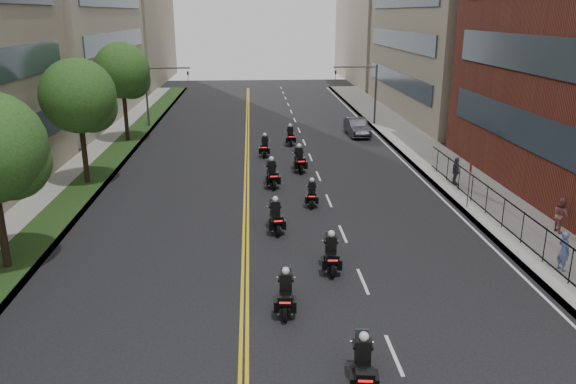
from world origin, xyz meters
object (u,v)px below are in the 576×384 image
Objects in this scene: motorcycle_2 at (286,294)px; pedestrian_a at (564,251)px; motorcycle_1 at (363,366)px; pedestrian_c at (456,171)px; motorcycle_9 at (290,136)px; pedestrian_b at (561,215)px; motorcycle_7 at (299,160)px; parked_sedan at (357,127)px; motorcycle_3 at (331,255)px; motorcycle_8 at (265,147)px; motorcycle_6 at (272,175)px; motorcycle_4 at (276,218)px; motorcycle_5 at (312,194)px.

pedestrian_a reaches higher than motorcycle_2.
pedestrian_c reaches higher than motorcycle_1.
pedestrian_a is at bearing 42.44° from motorcycle_1.
pedestrian_b is (11.49, -19.93, 0.32)m from motorcycle_9.
motorcycle_2 is 0.97× the size of motorcycle_9.
pedestrian_a is (9.31, -16.12, 0.25)m from motorcycle_7.
pedestrian_a is at bearing -84.77° from parked_sedan.
pedestrian_a is (3.38, -27.18, 0.24)m from parked_sedan.
pedestrian_c reaches higher than pedestrian_a.
pedestrian_c reaches higher than motorcycle_3.
motorcycle_9 is at bearing 63.41° from motorcycle_8.
pedestrian_b is (13.63, -16.39, 0.31)m from motorcycle_8.
motorcycle_9 is at bearing 86.82° from motorcycle_7.
motorcycle_7 is (0.14, 22.76, 0.08)m from motorcycle_1.
pedestrian_c reaches higher than motorcycle_2.
motorcycle_9 reaches higher than parked_sedan.
pedestrian_b is at bearing -60.07° from motorcycle_9.
pedestrian_c reaches higher than pedestrian_b.
motorcycle_3 is 0.51× the size of parked_sedan.
motorcycle_6 reaches higher than motorcycle_8.
motorcycle_7 is 1.09× the size of motorcycle_8.
motorcycle_7 is at bearing 74.94° from motorcycle_4.
motorcycle_3 is 1.38× the size of pedestrian_a.
pedestrian_b is 8.15m from pedestrian_c.
motorcycle_2 reaches higher than motorcycle_5.
motorcycle_7 is 4.86m from motorcycle_8.
motorcycle_1 is 4.75m from motorcycle_2.
motorcycle_9 is 6.78m from parked_sedan.
motorcycle_9 reaches higher than motorcycle_2.
motorcycle_5 is 12.42m from pedestrian_b.
motorcycle_9 is 15.20m from pedestrian_c.
parked_sedan is 2.64× the size of pedestrian_c.
motorcycle_4 is 23.19m from parked_sedan.
motorcycle_3 is at bearing -84.64° from motorcycle_5.
motorcycle_8 is (-0.14, 22.76, 0.03)m from motorcycle_2.
pedestrian_c is (11.19, 6.49, 0.32)m from motorcycle_4.
motorcycle_5 is 4.17m from motorcycle_6.
parked_sedan is (8.13, 6.71, 0.07)m from motorcycle_8.
motorcycle_8 is (-2.21, 19.54, 0.01)m from motorcycle_3.
motorcycle_7 reaches higher than motorcycle_9.
motorcycle_6 reaches higher than parked_sedan.
pedestrian_a is at bearing -63.54° from motorcycle_7.
motorcycle_2 is at bearing -107.02° from parked_sedan.
motorcycle_1 is 15.78m from pedestrian_b.
pedestrian_b is (5.50, -23.10, 0.25)m from parked_sedan.
motorcycle_3 is at bearing -79.03° from motorcycle_8.
motorcycle_2 is 1.32× the size of pedestrian_b.
motorcycle_2 is 18.53m from motorcycle_7.
motorcycle_3 is at bearing -85.33° from motorcycle_6.
motorcycle_6 reaches higher than pedestrian_b.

